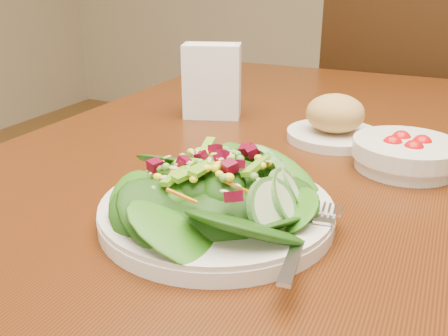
{
  "coord_description": "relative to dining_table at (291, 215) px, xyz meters",
  "views": [
    {
      "loc": [
        0.2,
        -0.69,
        1.02
      ],
      "look_at": [
        -0.02,
        -0.22,
        0.81
      ],
      "focal_mm": 40.0,
      "sensor_mm": 36.0,
      "label": 1
    }
  ],
  "objects": [
    {
      "name": "tomato_bowl",
      "position": [
        0.16,
        0.02,
        0.12
      ],
      "size": [
        0.15,
        0.15,
        0.05
      ],
      "color": "silver",
      "rests_on": "dining_table"
    },
    {
      "name": "napkin_holder",
      "position": [
        -0.21,
        0.14,
        0.17
      ],
      "size": [
        0.12,
        0.09,
        0.14
      ],
      "rotation": [
        0.0,
        0.0,
        0.33
      ],
      "color": "white",
      "rests_on": "dining_table"
    },
    {
      "name": "bread_plate",
      "position": [
        0.04,
        0.1,
        0.13
      ],
      "size": [
        0.15,
        0.15,
        0.08
      ],
      "color": "silver",
      "rests_on": "dining_table"
    },
    {
      "name": "salad_plate",
      "position": [
        -0.01,
        -0.24,
        0.13
      ],
      "size": [
        0.27,
        0.26,
        0.08
      ],
      "rotation": [
        0.0,
        0.0,
        -0.2
      ],
      "color": "silver",
      "rests_on": "dining_table"
    },
    {
      "name": "dining_table",
      "position": [
        0.0,
        0.0,
        0.0
      ],
      "size": [
        0.9,
        1.4,
        0.75
      ],
      "color": "#52200A",
      "rests_on": "ground_plane"
    },
    {
      "name": "chair_far",
      "position": [
        0.06,
        0.95,
        -0.12
      ],
      "size": [
        0.54,
        0.54,
        1.0
      ],
      "rotation": [
        0.0,
        0.0,
        2.96
      ],
      "color": "black",
      "rests_on": "ground_plane"
    }
  ]
}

